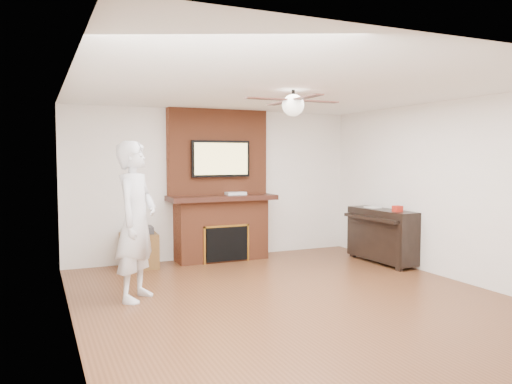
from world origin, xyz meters
name	(u,v)px	position (x,y,z in m)	size (l,w,h in m)	color
room_shell	(293,196)	(0.00, 0.00, 1.25)	(5.36, 5.86, 2.86)	#542E18
fireplace	(220,200)	(0.00, 2.55, 1.00)	(1.78, 0.64, 2.50)	brown
tv	(221,159)	(0.00, 2.50, 1.68)	(1.00, 0.08, 0.60)	black
ceiling_fan	(293,104)	(0.00, 0.00, 2.33)	(1.21, 1.21, 0.31)	black
person	(136,221)	(-1.72, 0.73, 0.95)	(0.70, 0.46, 1.90)	silver
side_table	(139,249)	(-1.36, 2.48, 0.29)	(0.58, 0.58, 0.63)	brown
piano	(382,234)	(2.29, 1.22, 0.47)	(0.54, 1.34, 0.96)	black
cable_box	(236,193)	(0.24, 2.45, 1.10)	(0.33, 0.19, 0.05)	silver
candle_orange	(214,259)	(-0.20, 2.30, 0.06)	(0.07, 0.07, 0.11)	#CF5218
candle_green	(225,259)	(-0.01, 2.30, 0.05)	(0.08, 0.08, 0.10)	#3D6D2B
candle_cream	(225,258)	(0.02, 2.39, 0.05)	(0.09, 0.09, 0.09)	beige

